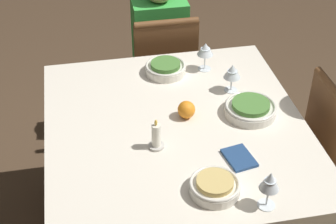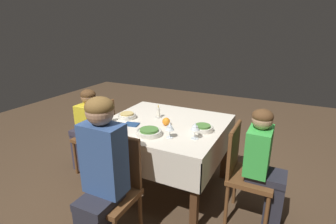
# 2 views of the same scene
# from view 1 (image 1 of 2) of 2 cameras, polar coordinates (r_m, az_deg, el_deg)

# --- Properties ---
(dining_table) EXTENTS (1.15, 1.07, 0.74)m
(dining_table) POSITION_cam_1_polar(r_m,az_deg,el_deg) (2.19, 0.88, -3.45)
(dining_table) COLOR silver
(dining_table) RESTS_ON ground_plane
(chair_east) EXTENTS (0.38, 0.37, 0.86)m
(chair_east) POSITION_cam_1_polar(r_m,az_deg,el_deg) (2.95, -0.55, 4.43)
(chair_east) COLOR brown
(chair_east) RESTS_ON ground_plane
(person_child_green) EXTENTS (0.33, 0.30, 1.03)m
(person_child_green) POSITION_cam_1_polar(r_m,az_deg,el_deg) (3.03, -1.09, 7.33)
(person_child_green) COLOR #282833
(person_child_green) RESTS_ON ground_plane
(bowl_south) EXTENTS (0.22, 0.22, 0.06)m
(bowl_south) POSITION_cam_1_polar(r_m,az_deg,el_deg) (2.20, 9.12, 0.41)
(bowl_south) COLOR silver
(bowl_south) RESTS_ON dining_table
(wine_glass_south) EXTENTS (0.08, 0.08, 0.13)m
(wine_glass_south) POSITION_cam_1_polar(r_m,az_deg,el_deg) (2.30, 7.14, 4.41)
(wine_glass_south) COLOR white
(wine_glass_south) RESTS_ON dining_table
(bowl_west) EXTENTS (0.18, 0.18, 0.06)m
(bowl_west) POSITION_cam_1_polar(r_m,az_deg,el_deg) (1.83, 5.20, -8.17)
(bowl_west) COLOR silver
(bowl_west) RESTS_ON dining_table
(wine_glass_west) EXTENTS (0.07, 0.07, 0.15)m
(wine_glass_west) POSITION_cam_1_polar(r_m,az_deg,el_deg) (1.75, 11.23, -7.64)
(wine_glass_west) COLOR white
(wine_glass_west) RESTS_ON dining_table
(bowl_east) EXTENTS (0.19, 0.19, 0.06)m
(bowl_east) POSITION_cam_1_polar(r_m,az_deg,el_deg) (2.44, -0.28, 4.91)
(bowl_east) COLOR silver
(bowl_east) RESTS_ON dining_table
(wine_glass_east) EXTENTS (0.08, 0.08, 0.14)m
(wine_glass_east) POSITION_cam_1_polar(r_m,az_deg,el_deg) (2.44, 4.16, 6.87)
(wine_glass_east) COLOR white
(wine_glass_east) RESTS_ON dining_table
(candle_centerpiece) EXTENTS (0.06, 0.06, 0.13)m
(candle_centerpiece) POSITION_cam_1_polar(r_m,az_deg,el_deg) (1.99, -1.32, -2.85)
(candle_centerpiece) COLOR beige
(candle_centerpiece) RESTS_ON dining_table
(orange_fruit) EXTENTS (0.07, 0.07, 0.07)m
(orange_fruit) POSITION_cam_1_polar(r_m,az_deg,el_deg) (2.15, 2.05, 0.27)
(orange_fruit) COLOR orange
(orange_fruit) RESTS_ON dining_table
(napkin_red_folded) EXTENTS (0.15, 0.12, 0.01)m
(napkin_red_folded) POSITION_cam_1_polar(r_m,az_deg,el_deg) (1.98, 7.90, -5.05)
(napkin_red_folded) COLOR navy
(napkin_red_folded) RESTS_ON dining_table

